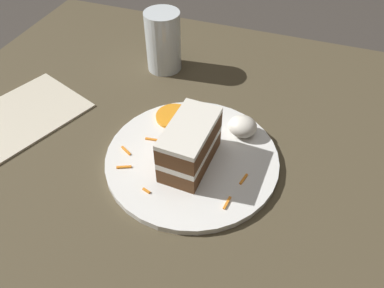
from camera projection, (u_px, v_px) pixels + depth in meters
name	position (u px, v px, depth m)	size (l,w,h in m)	color
ground_plane	(175.00, 168.00, 0.69)	(6.00, 6.00, 0.00)	#38332D
dining_table	(175.00, 164.00, 0.69)	(1.11, 1.04, 0.02)	#4C422D
plate	(192.00, 158.00, 0.67)	(0.31, 0.31, 0.01)	white
cake_slice	(190.00, 145.00, 0.63)	(0.07, 0.13, 0.09)	brown
cream_dollop	(242.00, 126.00, 0.70)	(0.05, 0.05, 0.04)	white
orange_garnish	(174.00, 116.00, 0.74)	(0.07, 0.07, 0.01)	orange
carrot_shreds_scatter	(176.00, 162.00, 0.66)	(0.23, 0.23, 0.00)	orange
drinking_glass	(163.00, 45.00, 0.85)	(0.08, 0.08, 0.14)	silver
menu_card	(14.00, 120.00, 0.75)	(0.18, 0.27, 0.00)	beige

